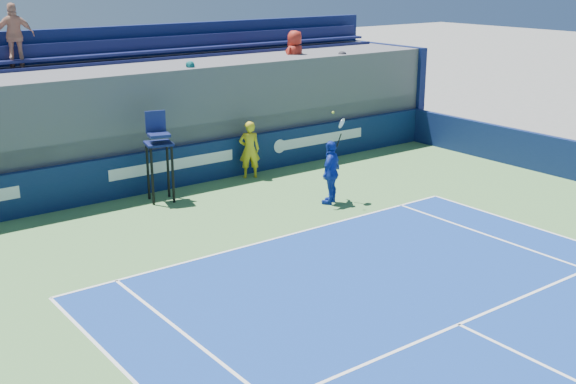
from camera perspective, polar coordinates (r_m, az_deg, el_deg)
ball_person at (r=21.94m, az=-3.07°, el=3.37°), size 0.75×0.64×1.75m
back_hoarding at (r=21.21m, az=-9.13°, el=1.89°), size 20.40×0.21×1.20m
umpire_chair at (r=19.82m, az=-10.19°, el=3.53°), size 0.85×0.85×2.48m
tennis_player at (r=19.47m, az=3.43°, el=1.58°), size 1.10×0.86×2.57m
stadium_seating at (r=22.73m, az=-11.73°, el=5.98°), size 21.00×4.05×5.23m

